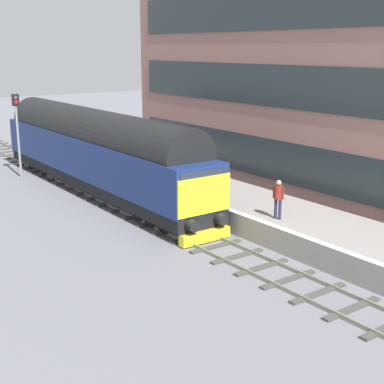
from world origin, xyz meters
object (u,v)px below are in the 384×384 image
(signal_post_near, at_px, (17,127))
(waiting_passenger, at_px, (278,196))
(diesel_locomotive, at_px, (95,149))
(platform_number_sign, at_px, (224,177))

(signal_post_near, xyz_separation_m, waiting_passenger, (4.60, -17.96, -1.18))
(signal_post_near, relative_size, waiting_passenger, 3.15)
(diesel_locomotive, xyz_separation_m, waiting_passenger, (2.51, -11.69, -0.50))
(platform_number_sign, relative_size, waiting_passenger, 1.23)
(diesel_locomotive, distance_m, platform_number_sign, 9.08)
(diesel_locomotive, bearing_deg, signal_post_near, 108.45)
(platform_number_sign, xyz_separation_m, waiting_passenger, (0.59, -2.82, -0.35))
(diesel_locomotive, relative_size, signal_post_near, 3.94)
(platform_number_sign, distance_m, waiting_passenger, 2.90)
(platform_number_sign, height_order, waiting_passenger, platform_number_sign)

